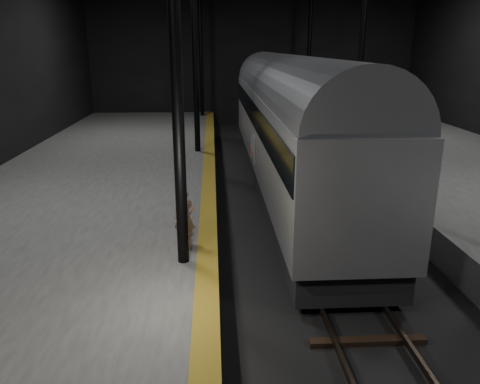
{
  "coord_description": "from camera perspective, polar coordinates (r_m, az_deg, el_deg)",
  "views": [
    {
      "loc": [
        -3.07,
        -13.99,
        5.79
      ],
      "look_at": [
        -2.36,
        -1.89,
        2.0
      ],
      "focal_mm": 35.0,
      "sensor_mm": 36.0,
      "label": 1
    }
  ],
  "objects": [
    {
      "name": "tactile_strip",
      "position": [
        14.78,
        -3.88,
        -1.56
      ],
      "size": [
        0.5,
        43.8,
        0.01
      ],
      "primitive_type": "cube",
      "color": "olive",
      "rests_on": "platform_left"
    },
    {
      "name": "ground",
      "position": [
        15.45,
        8.38,
        -4.85
      ],
      "size": [
        44.0,
        44.0,
        0.0
      ],
      "primitive_type": "plane",
      "color": "black",
      "rests_on": "ground"
    },
    {
      "name": "woman",
      "position": [
        11.65,
        -6.76,
        -3.16
      ],
      "size": [
        0.56,
        0.4,
        1.46
      ],
      "primitive_type": "imported",
      "rotation": [
        0.0,
        0.0,
        -0.09
      ],
      "color": "tan",
      "rests_on": "platform_left"
    },
    {
      "name": "platform_left",
      "position": [
        15.6,
        -19.68,
        -3.53
      ],
      "size": [
        9.0,
        43.8,
        1.0
      ],
      "primitive_type": "cube",
      "color": "#4B4B49",
      "rests_on": "ground"
    },
    {
      "name": "train",
      "position": [
        19.24,
        5.93,
        8.9
      ],
      "size": [
        3.0,
        20.05,
        5.36
      ],
      "color": "#A1A4A9",
      "rests_on": "ground"
    },
    {
      "name": "track",
      "position": [
        15.42,
        8.39,
        -4.61
      ],
      "size": [
        2.4,
        43.0,
        0.24
      ],
      "color": "#3F3328",
      "rests_on": "ground"
    }
  ]
}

